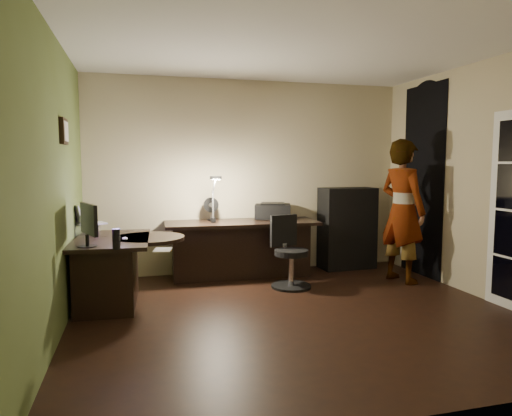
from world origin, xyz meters
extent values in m
cube|color=black|center=(0.00, 0.00, -0.01)|extent=(4.50, 4.00, 0.01)
cube|color=silver|center=(0.00, 0.00, 2.71)|extent=(4.50, 4.00, 0.01)
cube|color=tan|center=(0.00, 2.00, 1.35)|extent=(4.50, 0.01, 2.70)
cube|color=tan|center=(0.00, -2.00, 1.35)|extent=(4.50, 0.01, 2.70)
cube|color=tan|center=(-2.25, 0.00, 1.35)|extent=(0.01, 4.00, 2.70)
cube|color=tan|center=(2.25, 0.00, 1.35)|extent=(0.01, 4.00, 2.70)
cube|color=#4F622E|center=(-2.24, 0.00, 1.35)|extent=(0.00, 4.00, 2.70)
cube|color=black|center=(2.24, 1.15, 1.30)|extent=(0.01, 0.90, 2.60)
cube|color=black|center=(-2.22, 0.45, 1.85)|extent=(0.04, 0.30, 0.25)
cube|color=black|center=(-1.83, 0.82, 0.37)|extent=(0.85, 1.31, 0.73)
cube|color=black|center=(-0.20, 1.63, 0.38)|extent=(2.07, 0.79, 0.76)
cube|color=black|center=(1.43, 1.78, 0.59)|extent=(0.81, 0.43, 1.19)
cube|color=silver|center=(-2.11, 1.22, 0.78)|extent=(0.28, 0.24, 0.11)
cube|color=silver|center=(-2.07, 1.22, 0.96)|extent=(0.42, 0.41, 0.23)
cube|color=black|center=(-2.03, 0.37, 0.88)|extent=(0.25, 0.47, 0.31)
ellipsoid|color=silver|center=(-1.69, 0.71, 0.74)|extent=(0.08, 0.10, 0.03)
cube|color=black|center=(-1.36, 0.50, 0.73)|extent=(0.09, 0.13, 0.01)
cube|color=black|center=(-1.92, 0.97, 0.73)|extent=(0.09, 0.10, 0.01)
cylinder|color=black|center=(-1.76, 0.20, 0.82)|extent=(0.08, 0.08, 0.20)
cube|color=silver|center=(-1.33, 0.02, 0.73)|extent=(0.20, 0.24, 0.01)
cube|color=black|center=(-0.58, 1.80, 0.93)|extent=(0.21, 0.13, 0.31)
cube|color=#1C128D|center=(0.34, 1.83, 0.82)|extent=(0.19, 0.10, 0.09)
cube|color=black|center=(0.29, 1.80, 0.88)|extent=(0.58, 0.51, 0.22)
cube|color=black|center=(-0.59, 1.58, 1.10)|extent=(0.21, 0.32, 0.65)
cube|color=black|center=(0.28, 0.97, 0.45)|extent=(0.59, 0.59, 0.89)
imported|color=#D8A88C|center=(1.78, 0.90, 0.93)|extent=(0.61, 0.76, 1.85)
camera|label=1|loc=(-1.56, -4.30, 1.55)|focal=32.00mm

